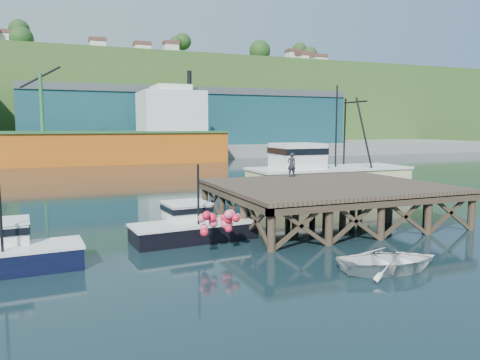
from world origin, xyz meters
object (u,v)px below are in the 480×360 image
dinghy (390,261)px  dockworker (292,165)px  trawler (326,173)px  boat_black (192,225)px  boat_navy (4,252)px

dinghy → dockworker: (2.65, 12.73, 2.50)m
trawler → dockworker: (-5.57, -4.81, 1.15)m
boat_black → dockworker: (8.05, 5.25, 2.23)m
boat_black → trawler: trawler is taller
boat_navy → trawler: trawler is taller
dockworker → dinghy: bearing=85.4°
boat_navy → boat_black: boat_black is taller
boat_navy → trawler: (21.43, 12.19, 1.05)m
boat_navy → boat_black: (7.81, 2.13, -0.03)m
trawler → dinghy: size_ratio=3.32×
trawler → dinghy: (-8.22, -17.54, -1.35)m
dinghy → boat_navy: bearing=77.3°
boat_black → dinghy: (5.40, -7.47, -0.27)m
boat_navy → dinghy: size_ratio=1.48×
dinghy → boat_black: bearing=45.1°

